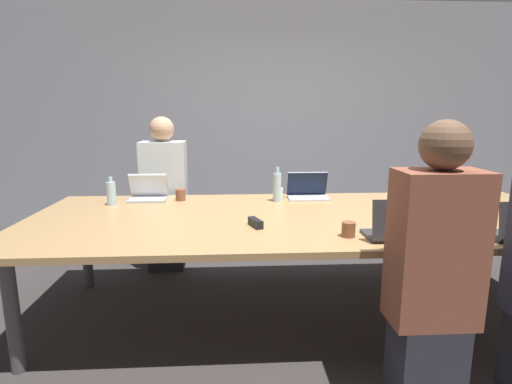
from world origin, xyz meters
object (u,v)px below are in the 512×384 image
(laptop_near_midright, at_px, (399,228))
(person_near_midright, at_px, (433,274))
(laptop_far_left, at_px, (148,192))
(cup_far_left, at_px, (181,195))
(cup_near_midright, at_px, (348,229))
(laptop_far_center, at_px, (308,191))
(person_far_left, at_px, (165,197))
(bottle_far_left, at_px, (111,193))
(bottle_near_midright, at_px, (434,211))
(bottle_far_center, at_px, (277,187))
(cup_far_center, at_px, (278,194))
(stapler, at_px, (256,223))

(laptop_near_midright, xyz_separation_m, person_near_midright, (0.02, -0.38, -0.12))
(laptop_far_left, xyz_separation_m, cup_far_left, (0.27, -0.04, -0.02))
(cup_near_midright, xyz_separation_m, laptop_far_center, (-0.04, 1.05, 0.02))
(person_near_midright, height_order, laptop_far_left, person_near_midright)
(person_far_left, distance_m, bottle_far_left, 0.65)
(bottle_near_midright, height_order, cup_far_left, bottle_near_midright)
(cup_far_left, bearing_deg, bottle_far_center, -5.77)
(person_far_left, relative_size, bottle_far_left, 6.41)
(bottle_near_midright, height_order, laptop_far_left, bottle_near_midright)
(laptop_near_midright, relative_size, laptop_far_center, 1.03)
(cup_far_center, relative_size, cup_far_left, 1.11)
(cup_far_center, relative_size, bottle_far_left, 0.47)
(laptop_near_midright, relative_size, person_near_midright, 0.24)
(stapler, bearing_deg, bottle_far_left, 128.51)
(cup_far_center, relative_size, stapler, 0.67)
(person_near_midright, distance_m, laptop_far_center, 1.54)
(cup_far_left, bearing_deg, cup_far_center, -3.63)
(person_near_midright, height_order, bottle_near_midright, person_near_midright)
(laptop_far_left, height_order, stapler, laptop_far_left)
(bottle_far_center, height_order, bottle_far_left, bottle_far_center)
(laptop_near_midright, height_order, bottle_far_left, laptop_near_midright)
(cup_far_center, bearing_deg, bottle_near_midright, -46.58)
(person_near_midright, xyz_separation_m, cup_near_midright, (-0.28, 0.45, 0.09))
(bottle_near_midright, xyz_separation_m, stapler, (-1.07, 0.15, -0.10))
(laptop_near_midright, height_order, person_near_midright, person_near_midright)
(cup_near_midright, relative_size, stapler, 0.56)
(cup_near_midright, bearing_deg, laptop_far_left, 141.87)
(laptop_near_midright, relative_size, cup_near_midright, 3.96)
(bottle_far_center, height_order, stapler, bottle_far_center)
(bottle_near_midright, xyz_separation_m, person_far_left, (-1.83, 1.35, -0.17))
(cup_far_left, bearing_deg, stapler, -54.45)
(person_far_left, bearing_deg, cup_near_midright, -48.20)
(cup_far_center, distance_m, laptop_far_left, 1.06)
(bottle_near_midright, relative_size, bottle_far_left, 1.27)
(cup_far_center, bearing_deg, laptop_near_midright, -61.74)
(laptop_far_center, bearing_deg, bottle_near_midright, -58.60)
(person_near_midright, height_order, stapler, person_near_midright)
(bottle_far_center, xyz_separation_m, laptop_far_left, (-1.05, 0.12, -0.06))
(cup_near_midright, relative_size, cup_far_center, 0.84)
(laptop_far_center, bearing_deg, stapler, -120.73)
(cup_far_center, bearing_deg, cup_far_left, 176.37)
(cup_near_midright, height_order, bottle_far_left, bottle_far_left)
(cup_far_center, xyz_separation_m, laptop_far_left, (-1.06, 0.09, 0.01))
(person_far_left, distance_m, stapler, 1.43)
(laptop_far_center, relative_size, cup_far_center, 3.23)
(laptop_far_center, xyz_separation_m, cup_far_left, (-1.05, -0.02, -0.02))
(laptop_far_center, height_order, stapler, laptop_far_center)
(laptop_far_center, height_order, person_far_left, person_far_left)
(laptop_far_center, distance_m, person_far_left, 1.31)
(bottle_near_midright, relative_size, cup_far_center, 2.68)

